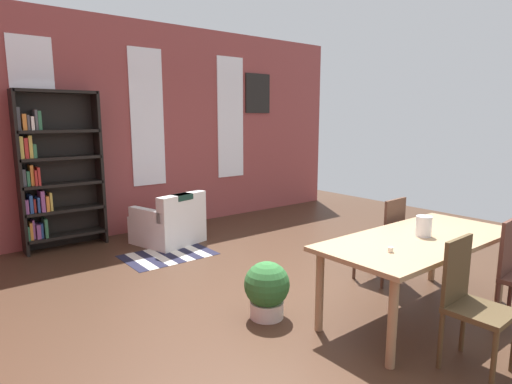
# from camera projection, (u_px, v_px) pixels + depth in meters

# --- Properties ---
(ground_plane) EXTENTS (9.88, 9.88, 0.00)m
(ground_plane) POSITION_uv_depth(u_px,v_px,m) (324.00, 309.00, 4.05)
(ground_plane) COLOR #412A1C
(back_wall_brick) EXTENTS (7.84, 0.12, 3.27)m
(back_wall_brick) POSITION_uv_depth(u_px,v_px,m) (146.00, 128.00, 6.75)
(back_wall_brick) COLOR #944241
(back_wall_brick) RESTS_ON ground
(window_pane_0) EXTENTS (0.55, 0.02, 2.12)m
(window_pane_0) POSITION_uv_depth(u_px,v_px,m) (35.00, 118.00, 5.69)
(window_pane_0) COLOR white
(window_pane_1) EXTENTS (0.55, 0.02, 2.12)m
(window_pane_1) POSITION_uv_depth(u_px,v_px,m) (147.00, 118.00, 6.66)
(window_pane_1) COLOR white
(window_pane_2) EXTENTS (0.55, 0.02, 2.12)m
(window_pane_2) POSITION_uv_depth(u_px,v_px,m) (230.00, 118.00, 7.64)
(window_pane_2) COLOR white
(dining_table) EXTENTS (2.03, 0.91, 0.74)m
(dining_table) POSITION_uv_depth(u_px,v_px,m) (419.00, 246.00, 3.83)
(dining_table) COLOR #9E7E5A
(dining_table) RESTS_ON ground
(vase_on_table) EXTENTS (0.14, 0.14, 0.19)m
(vase_on_table) POSITION_uv_depth(u_px,v_px,m) (424.00, 226.00, 3.84)
(vase_on_table) COLOR silver
(vase_on_table) RESTS_ON dining_table
(tealight_candle_0) EXTENTS (0.04, 0.04, 0.05)m
(tealight_candle_0) POSITION_uv_depth(u_px,v_px,m) (426.00, 228.00, 4.05)
(tealight_candle_0) COLOR silver
(tealight_candle_0) RESTS_ON dining_table
(tealight_candle_1) EXTENTS (0.04, 0.04, 0.04)m
(tealight_candle_1) POSITION_uv_depth(u_px,v_px,m) (391.00, 250.00, 3.39)
(tealight_candle_1) COLOR silver
(tealight_candle_1) RESTS_ON dining_table
(dining_chair_far_right) EXTENTS (0.42, 0.42, 0.95)m
(dining_chair_far_right) POSITION_uv_depth(u_px,v_px,m) (384.00, 237.00, 4.67)
(dining_chair_far_right) COLOR #4A3024
(dining_chair_far_right) RESTS_ON ground
(dining_chair_near_left) EXTENTS (0.41, 0.41, 0.95)m
(dining_chair_near_left) POSITION_uv_depth(u_px,v_px,m) (470.00, 300.00, 3.05)
(dining_chair_near_left) COLOR #4A3A22
(dining_chair_near_left) RESTS_ON ground
(bookshelf_tall) EXTENTS (1.07, 0.28, 2.16)m
(bookshelf_tall) POSITION_uv_depth(u_px,v_px,m) (54.00, 171.00, 5.77)
(bookshelf_tall) COLOR black
(bookshelf_tall) RESTS_ON ground
(armchair_white) EXTENTS (0.98, 0.98, 0.75)m
(armchair_white) POSITION_uv_depth(u_px,v_px,m) (170.00, 224.00, 6.17)
(armchair_white) COLOR silver
(armchair_white) RESTS_ON ground
(potted_plant_corner) EXTENTS (0.42, 0.42, 0.52)m
(potted_plant_corner) POSITION_uv_depth(u_px,v_px,m) (267.00, 288.00, 3.85)
(potted_plant_corner) COLOR silver
(potted_plant_corner) RESTS_ON ground
(striped_rug) EXTENTS (1.15, 0.79, 0.01)m
(striped_rug) POSITION_uv_depth(u_px,v_px,m) (168.00, 255.00, 5.65)
(striped_rug) COLOR #1E1E33
(striped_rug) RESTS_ON ground
(framed_picture) EXTENTS (0.56, 0.03, 0.72)m
(framed_picture) POSITION_uv_depth(u_px,v_px,m) (258.00, 93.00, 7.94)
(framed_picture) COLOR black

